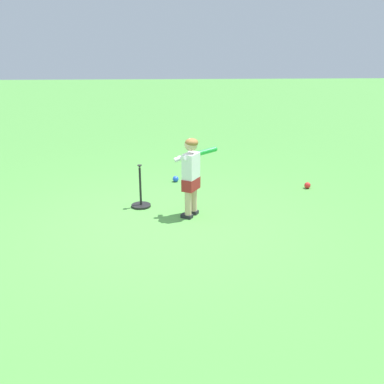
% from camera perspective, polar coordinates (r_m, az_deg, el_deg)
% --- Properties ---
extents(ground_plane, '(40.00, 40.00, 0.00)m').
position_cam_1_polar(ground_plane, '(5.99, -3.53, -4.03)').
color(ground_plane, '#519942').
extents(child_batter, '(0.60, 0.45, 1.08)m').
position_cam_1_polar(child_batter, '(6.05, -0.09, 2.77)').
color(child_batter, '#232328').
rests_on(child_batter, ground).
extents(play_ball_near_batter, '(0.10, 0.10, 0.10)m').
position_cam_1_polar(play_ball_near_batter, '(7.56, 14.19, 0.81)').
color(play_ball_near_batter, red).
rests_on(play_ball_near_batter, ground).
extents(play_ball_behind_batter, '(0.10, 0.10, 0.10)m').
position_cam_1_polar(play_ball_behind_batter, '(7.67, -2.06, 1.64)').
color(play_ball_behind_batter, blue).
rests_on(play_ball_behind_batter, ground).
extents(batting_tee, '(0.28, 0.28, 0.62)m').
position_cam_1_polar(batting_tee, '(6.58, -6.40, -0.97)').
color(batting_tee, black).
rests_on(batting_tee, ground).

